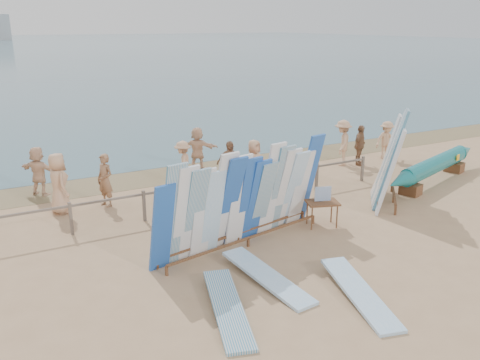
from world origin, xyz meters
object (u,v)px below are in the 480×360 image
beachgoer_1 (105,180)px  beachgoer_extra_0 (386,140)px  beach_chair_right (242,187)px  beachgoer_9 (342,143)px  beachgoer_4 (230,165)px  side_surfboard_rack (389,160)px  beachgoer_10 (360,145)px  flat_board_b (359,298)px  vendor_table (322,213)px  beachgoer_0 (59,183)px  beachgoer_6 (254,163)px  beachgoer_11 (38,171)px  outrigger_canoe (435,166)px  stroller (264,176)px  beachgoer_3 (183,163)px  flat_board_a (267,282)px  beach_chair_left (246,189)px  flat_board_e (228,313)px  beachgoer_5 (198,148)px

beachgoer_1 → beachgoer_extra_0: 11.58m
beach_chair_right → beachgoer_9: (5.15, 1.22, 0.66)m
beachgoer_4 → side_surfboard_rack: bearing=11.8°
beachgoer_10 → side_surfboard_rack: bearing=-147.9°
flat_board_b → beachgoer_1: size_ratio=1.65×
vendor_table → beachgoer_0: size_ratio=0.63×
beachgoer_extra_0 → beachgoer_9: bearing=-175.9°
vendor_table → beachgoer_6: size_ratio=0.71×
beachgoer_11 → beach_chair_right: bearing=-160.4°
outrigger_canoe → beachgoer_0: beachgoer_0 is taller
stroller → beachgoer_3: 2.81m
vendor_table → beachgoer_0: (-6.13, 4.54, 0.52)m
beach_chair_right → beachgoer_1: bearing=132.9°
beachgoer_11 → side_surfboard_rack: bearing=-165.0°
beachgoer_0 → beachgoer_6: size_ratio=1.11×
beachgoer_6 → outrigger_canoe: bearing=-56.8°
outrigger_canoe → beachgoer_6: bearing=136.5°
stroller → beachgoer_4: 1.29m
beachgoer_0 → beachgoer_4: 5.42m
beachgoer_3 → beachgoer_extra_0: bearing=119.8°
beachgoer_0 → beachgoer_9: size_ratio=1.01×
side_surfboard_rack → beachgoer_3: size_ratio=1.94×
beachgoer_11 → beachgoer_6: 7.05m
side_surfboard_rack → flat_board_b: bearing=173.3°
beach_chair_right → beachgoer_9: size_ratio=0.45×
flat_board_a → beachgoer_6: 6.87m
beach_chair_left → beachgoer_1: beachgoer_1 is taller
flat_board_b → flat_board_e: 2.73m
beachgoer_4 → flat_board_b: bearing=-41.9°
beachgoer_3 → beachgoer_11: size_ratio=0.97×
beach_chair_left → beach_chair_right: 0.30m
beach_chair_left → beachgoer_0: 5.72m
beachgoer_11 → vendor_table: bearing=-178.3°
beachgoer_10 → beach_chair_left: bearing=164.2°
flat_board_a → beach_chair_left: beach_chair_left is taller
beachgoer_6 → flat_board_a: bearing=-149.2°
beach_chair_left → beachgoer_11: 6.73m
stroller → beachgoer_9: size_ratio=0.53×
outrigger_canoe → beachgoer_1: bearing=145.5°
vendor_table → outrigger_canoe: bearing=31.8°
beach_chair_right → beachgoer_3: bearing=93.2°
flat_board_e → beachgoer_1: size_ratio=1.65×
flat_board_e → beachgoer_1: bearing=110.4°
beachgoer_4 → beach_chair_left: bearing=-27.0°
beach_chair_right → beachgoer_5: size_ratio=0.49×
beachgoer_9 → beach_chair_left: bearing=-30.0°
side_surfboard_rack → beachgoer_9: 4.42m
beach_chair_right → beachgoer_6: (0.77, 0.57, 0.58)m
flat_board_a → beachgoer_5: beachgoer_5 is taller
beachgoer_10 → beachgoer_9: bearing=125.0°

